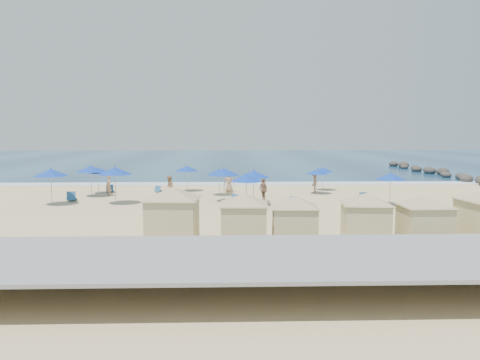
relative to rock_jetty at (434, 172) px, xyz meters
name	(u,v)px	position (x,y,z in m)	size (l,w,h in m)	color
ground	(239,211)	(-24.01, -24.90, -0.36)	(160.00, 160.00, 0.00)	beige
ocean	(231,159)	(-24.01, 30.10, -0.33)	(160.00, 80.00, 0.06)	navy
surf_line	(235,184)	(-24.01, -9.40, -0.32)	(160.00, 2.50, 0.08)	white
seawall	(251,257)	(-24.01, -38.40, 0.29)	(160.00, 6.10, 1.22)	gray
rock_jetty	(434,172)	(0.00, 0.00, 0.00)	(2.56, 26.66, 0.96)	#2C2724
trash_bin	(308,211)	(-19.97, -27.41, 0.04)	(0.80, 0.80, 0.80)	black
cabana_0	(172,209)	(-27.28, -34.06, 1.33)	(4.71, 4.71, 2.96)	beige
cabana_1	(244,214)	(-24.10, -34.35, 1.16)	(4.24, 4.24, 2.66)	beige
cabana_2	(294,216)	(-21.87, -34.64, 1.11)	(4.09, 4.09, 2.57)	beige
cabana_3	(366,213)	(-18.63, -34.34, 1.16)	(4.22, 4.22, 2.66)	beige
cabana_4	(425,215)	(-16.16, -34.81, 1.13)	(4.16, 4.16, 2.61)	beige
umbrella_0	(98,170)	(-35.46, -15.94, 1.58)	(1.97, 1.97, 2.24)	#A5A8AD
umbrella_1	(51,172)	(-37.11, -21.93, 1.93)	(2.33, 2.33, 2.65)	#A5A8AD
umbrella_2	(91,169)	(-35.54, -17.77, 1.86)	(2.25, 2.25, 2.56)	#A5A8AD
umbrella_3	(115,171)	(-32.72, -21.64, 2.01)	(2.40, 2.40, 2.74)	#A5A8AD
umbrella_4	(187,168)	(-28.25, -14.71, 1.62)	(2.00, 2.00, 2.28)	#A5A8AD
umbrella_5	(224,172)	(-25.02, -20.89, 1.85)	(2.24, 2.24, 2.55)	#A5A8AD
umbrella_6	(246,178)	(-23.53, -24.19, 1.73)	(2.12, 2.12, 2.41)	#A5A8AD
umbrella_7	(219,172)	(-25.43, -17.36, 1.56)	(1.95, 1.95, 2.22)	#A5A8AD
umbrella_8	(254,174)	(-22.96, -22.60, 1.84)	(2.23, 2.23, 2.54)	#A5A8AD
umbrella_9	(323,170)	(-16.41, -14.44, 1.45)	(1.84, 1.84, 2.09)	#A5A8AD
umbrella_10	(317,172)	(-17.37, -16.82, 1.50)	(1.88, 1.88, 2.14)	#A5A8AD
umbrella_11	(390,176)	(-13.43, -22.82, 1.67)	(2.06, 2.06, 2.35)	#A5A8AD
beach_chair_0	(72,198)	(-36.30, -20.22, -0.09)	(0.93, 1.51, 0.77)	#26598B
beach_chair_1	(110,190)	(-34.68, -15.31, -0.12)	(0.80, 1.37, 0.71)	#26598B
beach_chair_2	(159,190)	(-30.52, -15.51, -0.15)	(0.79, 1.21, 0.61)	#26598B
beach_chair_3	(237,200)	(-24.11, -21.58, -0.13)	(1.02, 1.35, 0.68)	#26598B
beach_chair_4	(294,202)	(-20.14, -22.75, -0.12)	(0.89, 1.36, 0.69)	#26598B
beach_chair_5	(362,198)	(-14.81, -20.75, -0.12)	(0.71, 1.33, 0.70)	#26598B
beachgoer_0	(109,186)	(-34.24, -17.49, 0.47)	(0.60, 0.40, 1.66)	tan
beachgoer_1	(169,187)	(-29.20, -19.32, 0.54)	(0.88, 0.68, 1.80)	tan
beachgoer_2	(263,190)	(-22.14, -20.83, 0.52)	(1.04, 0.43, 1.77)	tan
beachgoer_3	(314,182)	(-17.44, -15.82, 0.51)	(1.13, 0.65, 1.75)	tan
beachgoer_4	(229,182)	(-24.60, -15.57, 0.54)	(0.88, 0.57, 1.80)	tan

